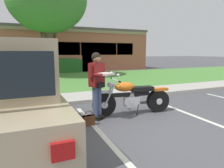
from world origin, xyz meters
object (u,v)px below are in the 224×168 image
(motorcycle, at_px, (135,97))
(brick_building, at_px, (35,50))
(hedge_center_left, at_px, (65,65))
(hedge_left, at_px, (14,67))
(rider_person, at_px, (97,80))
(handbag, at_px, (89,119))

(motorcycle, bearing_deg, brick_building, 94.99)
(motorcycle, bearing_deg, hedge_center_left, 87.69)
(motorcycle, height_order, hedge_left, hedge_left)
(rider_person, bearing_deg, handbag, -135.76)
(hedge_left, xyz_separation_m, hedge_center_left, (3.80, 0.00, 0.00))
(hedge_left, bearing_deg, handbag, -81.62)
(hedge_center_left, height_order, brick_building, brick_building)
(handbag, bearing_deg, brick_building, 90.05)
(hedge_left, bearing_deg, motorcycle, -74.73)
(rider_person, distance_m, handbag, 0.99)
(motorcycle, xyz_separation_m, handbag, (-1.47, -0.38, -0.34))
(handbag, bearing_deg, motorcycle, 14.40)
(handbag, bearing_deg, rider_person, 44.24)
(brick_building, bearing_deg, motorcycle, -85.01)
(handbag, height_order, hedge_center_left, hedge_center_left)
(rider_person, xyz_separation_m, handbag, (-0.35, -0.34, -0.86))
(motorcycle, bearing_deg, handbag, -165.60)
(handbag, bearing_deg, hedge_center_left, 81.10)
(brick_building, bearing_deg, hedge_left, -110.58)
(rider_person, xyz_separation_m, brick_building, (-0.36, 17.03, 0.93))
(handbag, height_order, hedge_left, hedge_left)
(rider_person, bearing_deg, brick_building, 91.21)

